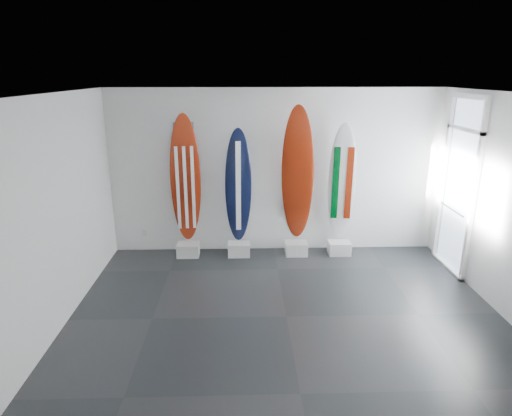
{
  "coord_description": "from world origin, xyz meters",
  "views": [
    {
      "loc": [
        -0.59,
        -5.4,
        3.24
      ],
      "look_at": [
        -0.38,
        1.4,
        1.15
      ],
      "focal_mm": 31.0,
      "sensor_mm": 36.0,
      "label": 1
    }
  ],
  "objects_px": {
    "surfboard_usa": "(186,180)",
    "surfboard_swiss": "(298,175)",
    "surfboard_navy": "(238,186)",
    "surfboard_italy": "(342,183)"
  },
  "relations": [
    {
      "from": "surfboard_usa",
      "to": "surfboard_italy",
      "type": "xyz_separation_m",
      "value": [
        2.8,
        0.0,
        -0.08
      ]
    },
    {
      "from": "surfboard_usa",
      "to": "surfboard_italy",
      "type": "bearing_deg",
      "value": -7.4
    },
    {
      "from": "surfboard_navy",
      "to": "surfboard_italy",
      "type": "relative_size",
      "value": 0.96
    },
    {
      "from": "surfboard_navy",
      "to": "surfboard_usa",
      "type": "bearing_deg",
      "value": 173.81
    },
    {
      "from": "surfboard_swiss",
      "to": "surfboard_italy",
      "type": "xyz_separation_m",
      "value": [
        0.8,
        0.0,
        -0.16
      ]
    },
    {
      "from": "surfboard_navy",
      "to": "surfboard_swiss",
      "type": "xyz_separation_m",
      "value": [
        1.06,
        0.0,
        0.2
      ]
    },
    {
      "from": "surfboard_usa",
      "to": "surfboard_navy",
      "type": "distance_m",
      "value": 0.95
    },
    {
      "from": "surfboard_usa",
      "to": "surfboard_italy",
      "type": "distance_m",
      "value": 2.8
    },
    {
      "from": "surfboard_navy",
      "to": "surfboard_swiss",
      "type": "bearing_deg",
      "value": -6.19
    },
    {
      "from": "surfboard_usa",
      "to": "surfboard_swiss",
      "type": "xyz_separation_m",
      "value": [
        2.0,
        0.0,
        0.07
      ]
    }
  ]
}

